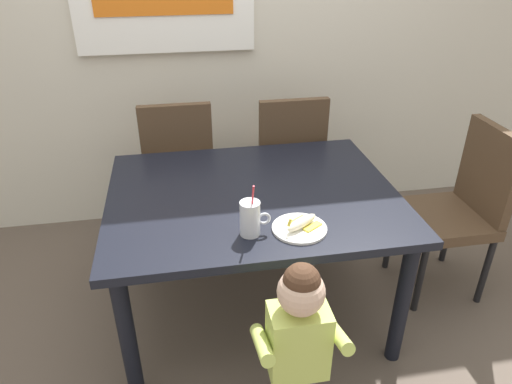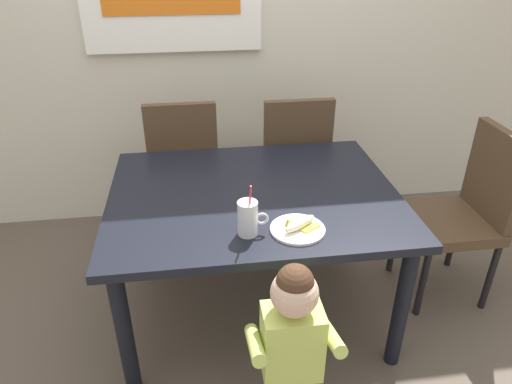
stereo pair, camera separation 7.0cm
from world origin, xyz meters
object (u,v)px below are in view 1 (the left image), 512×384
dining_table (253,207)px  peeled_banana (302,223)px  dining_chair_right (288,157)px  milk_cup (250,220)px  dining_chair_left (179,163)px  toddler_standing (299,334)px  snack_plate (299,228)px  dining_chair_far (461,202)px

dining_table → peeled_banana: bearing=-67.2°
dining_chair_right → peeled_banana: 1.13m
milk_cup → dining_chair_left: bearing=103.6°
dining_chair_left → dining_chair_right: (0.70, -0.03, 0.00)m
toddler_standing → dining_chair_right: bearing=78.0°
snack_plate → peeled_banana: bearing=16.6°
dining_chair_right → dining_chair_far: size_ratio=1.00×
dining_chair_far → milk_cup: bearing=-73.5°
dining_table → dining_chair_far: size_ratio=1.43×
dining_table → peeled_banana: 0.40m
milk_cup → peeled_banana: bearing=-0.6°
toddler_standing → peeled_banana: toddler_standing is taller
snack_plate → peeled_banana: (0.01, 0.00, 0.03)m
dining_chair_left → snack_plate: 1.24m
dining_table → dining_chair_left: bearing=113.8°
dining_chair_far → toddler_standing: (-1.09, -0.74, -0.02)m
dining_table → toddler_standing: bearing=-86.7°
milk_cup → peeled_banana: (0.22, -0.00, -0.04)m
toddler_standing → milk_cup: (-0.11, 0.39, 0.26)m
dining_table → peeled_banana: size_ratio=7.90×
milk_cup → dining_table: bearing=78.6°
dining_chair_far → snack_plate: bearing=-70.1°
dining_table → toddler_standing: 0.74m
dining_chair_right → milk_cup: milk_cup is taller
dining_chair_right → dining_table: bearing=64.4°
milk_cup → dining_chair_right: bearing=68.7°
dining_table → milk_cup: 0.39m
dining_chair_right → peeled_banana: bearing=79.1°
dining_chair_far → snack_plate: 1.08m
peeled_banana → snack_plate: bearing=-163.4°
dining_chair_right → dining_chair_far: 1.07m
milk_cup → snack_plate: milk_cup is taller
dining_table → milk_cup: milk_cup is taller
milk_cup → peeled_banana: 0.22m
dining_table → dining_chair_right: dining_chair_right is taller
dining_chair_right → milk_cup: size_ratio=3.88×
toddler_standing → milk_cup: bearing=106.3°
toddler_standing → milk_cup: milk_cup is taller
dining_chair_right → milk_cup: bearing=68.7°
dining_chair_far → dining_chair_right: bearing=-133.2°
dining_chair_far → milk_cup: size_ratio=3.88×
dining_table → toddler_standing: (0.04, -0.73, -0.11)m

